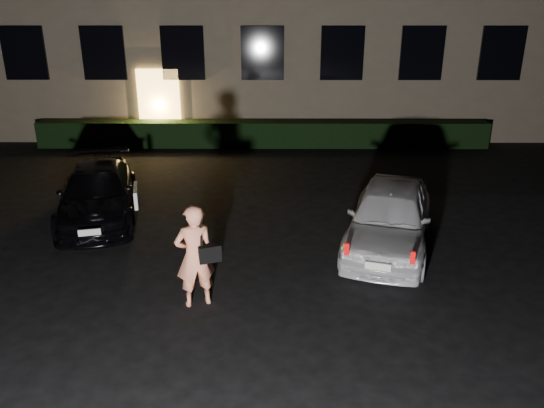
{
  "coord_description": "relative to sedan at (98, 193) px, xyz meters",
  "views": [
    {
      "loc": [
        0.41,
        -6.94,
        4.65
      ],
      "look_at": [
        0.36,
        2.0,
        1.19
      ],
      "focal_mm": 35.0,
      "sensor_mm": 36.0,
      "label": 1
    }
  ],
  "objects": [
    {
      "name": "sedan",
      "position": [
        0.0,
        0.0,
        0.0
      ],
      "size": [
        2.44,
        4.2,
        1.14
      ],
      "rotation": [
        0.0,
        0.0,
        0.22
      ],
      "color": "black",
      "rests_on": "ground"
    },
    {
      "name": "hatch",
      "position": [
        6.25,
        -1.54,
        0.08
      ],
      "size": [
        2.58,
        4.1,
        1.3
      ],
      "rotation": [
        0.0,
        0.0,
        -0.29
      ],
      "color": "silver",
      "rests_on": "ground"
    },
    {
      "name": "ground",
      "position": [
        3.58,
        -4.25,
        -0.57
      ],
      "size": [
        80.0,
        80.0,
        0.0
      ],
      "primitive_type": "plane",
      "color": "black",
      "rests_on": "ground"
    },
    {
      "name": "man",
      "position": [
        2.73,
        -3.7,
        0.3
      ],
      "size": [
        0.8,
        0.61,
        1.73
      ],
      "rotation": [
        0.0,
        0.0,
        3.5
      ],
      "color": "#FF946E",
      "rests_on": "ground"
    },
    {
      "name": "hedge",
      "position": [
        3.58,
        6.25,
        -0.15
      ],
      "size": [
        15.0,
        0.7,
        0.85
      ],
      "primitive_type": "cube",
      "color": "black",
      "rests_on": "ground"
    }
  ]
}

